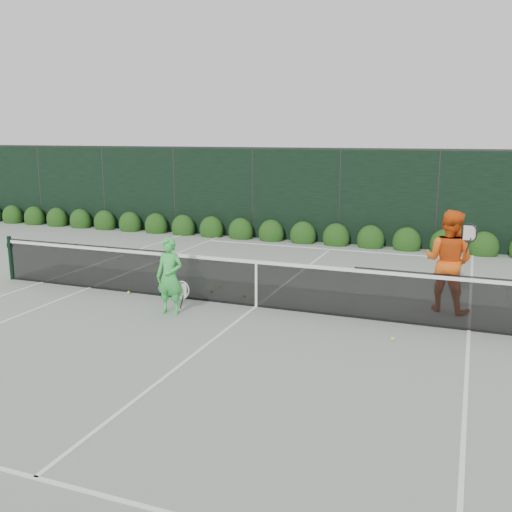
% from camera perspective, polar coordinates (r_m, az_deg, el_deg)
% --- Properties ---
extents(ground, '(80.00, 80.00, 0.00)m').
position_cam_1_polar(ground, '(11.77, 0.02, -5.10)').
color(ground, gray).
rests_on(ground, ground).
extents(tennis_net, '(12.90, 0.10, 1.07)m').
position_cam_1_polar(tennis_net, '(11.63, -0.09, -2.58)').
color(tennis_net, black).
rests_on(tennis_net, ground).
extents(player_woman, '(0.62, 0.37, 1.52)m').
position_cam_1_polar(player_woman, '(11.26, -8.62, -2.03)').
color(player_woman, green).
rests_on(player_woman, ground).
extents(player_man, '(1.19, 1.05, 2.04)m').
position_cam_1_polar(player_man, '(11.91, 18.68, -0.47)').
color(player_man, '#F15A14').
rests_on(player_man, ground).
extents(court_lines, '(11.03, 23.83, 0.01)m').
position_cam_1_polar(court_lines, '(11.77, 0.02, -5.07)').
color(court_lines, white).
rests_on(court_lines, ground).
extents(windscreen_fence, '(32.00, 21.07, 3.06)m').
position_cam_1_polar(windscreen_fence, '(8.98, -6.16, -0.60)').
color(windscreen_fence, black).
rests_on(windscreen_fence, ground).
extents(hedge_row, '(31.66, 0.65, 0.94)m').
position_cam_1_polar(hedge_row, '(18.39, 8.01, 1.81)').
color(hedge_row, '#10360E').
rests_on(hedge_row, ground).
extents(tennis_balls, '(5.96, 2.23, 0.07)m').
position_cam_1_polar(tennis_balls, '(12.41, -4.04, -4.05)').
color(tennis_balls, '#BCF035').
rests_on(tennis_balls, ground).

